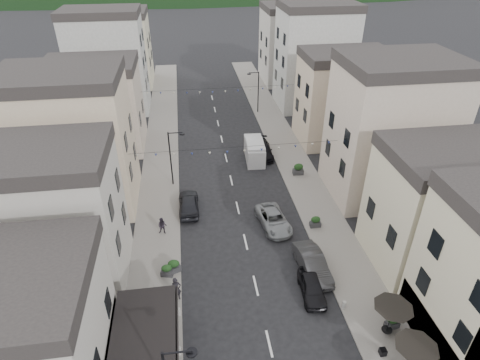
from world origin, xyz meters
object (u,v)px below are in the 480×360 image
object	(u,v)px
delivery_van	(255,150)
pedestrian_a	(176,289)
parked_car_b	(312,264)
parked_car_e	(189,203)
parked_car_d	(263,150)
parked_car_a	(312,287)
pedestrian_b	(162,226)
parked_car_c	(274,220)

from	to	relation	value
delivery_van	pedestrian_a	bearing A→B (deg)	-111.09
parked_car_b	pedestrian_a	world-z (taller)	pedestrian_a
parked_car_e	delivery_van	bearing A→B (deg)	-130.66
parked_car_d	pedestrian_a	xyz separation A→B (m)	(-10.14, -20.57, 0.36)
parked_car_a	parked_car_b	world-z (taller)	parked_car_b
parked_car_d	pedestrian_a	distance (m)	22.94
parked_car_d	parked_car_b	bearing A→B (deg)	-87.36
parked_car_d	pedestrian_b	distance (m)	17.24
delivery_van	pedestrian_b	size ratio (longest dim) A/B	3.17
parked_car_c	pedestrian_b	bearing A→B (deg)	171.00
parked_car_e	pedestrian_b	bearing A→B (deg)	54.52
parked_car_a	delivery_van	size ratio (longest dim) A/B	0.77
parked_car_c	parked_car_e	distance (m)	8.16
parked_car_a	parked_car_e	distance (m)	14.36
parked_car_c	parked_car_d	distance (m)	13.30
parked_car_e	delivery_van	xyz separation A→B (m)	(7.82, 8.96, 0.39)
parked_car_b	pedestrian_a	size ratio (longest dim) A/B	2.51
parked_car_c	parked_car_d	xyz separation A→B (m)	(1.54, 13.21, 0.04)
parked_car_a	parked_car_e	size ratio (longest dim) A/B	0.85
parked_car_e	pedestrian_b	world-z (taller)	pedestrian_b
parked_car_a	parked_car_d	world-z (taller)	parked_car_d
pedestrian_b	parked_car_c	bearing A→B (deg)	9.80
parked_car_b	parked_car_c	xyz separation A→B (m)	(-1.76, 5.98, -0.12)
delivery_van	parked_car_e	bearing A→B (deg)	-127.66
parked_car_a	pedestrian_b	size ratio (longest dim) A/B	2.44
parked_car_e	pedestrian_a	world-z (taller)	pedestrian_a
parked_car_b	parked_car_e	distance (m)	13.13
parked_car_b	parked_car_c	distance (m)	6.24
parked_car_a	pedestrian_a	world-z (taller)	pedestrian_a
parked_car_a	parked_car_b	bearing A→B (deg)	75.89
parked_car_d	parked_car_e	distance (m)	13.25
parked_car_c	pedestrian_b	distance (m)	9.76
parked_car_a	parked_car_b	xyz separation A→B (m)	(0.69, 2.18, 0.14)
pedestrian_a	parked_car_c	bearing A→B (deg)	31.12
parked_car_b	delivery_van	xyz separation A→B (m)	(-1.34, 18.38, 0.37)
pedestrian_a	pedestrian_b	world-z (taller)	pedestrian_a
pedestrian_a	pedestrian_b	distance (m)	7.64
parked_car_e	delivery_van	size ratio (longest dim) A/B	0.91
parked_car_a	parked_car_c	size ratio (longest dim) A/B	0.80
parked_car_a	parked_car_b	distance (m)	2.29
parked_car_a	pedestrian_b	bearing A→B (deg)	145.80
parked_car_e	parked_car_c	bearing A→B (deg)	155.56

